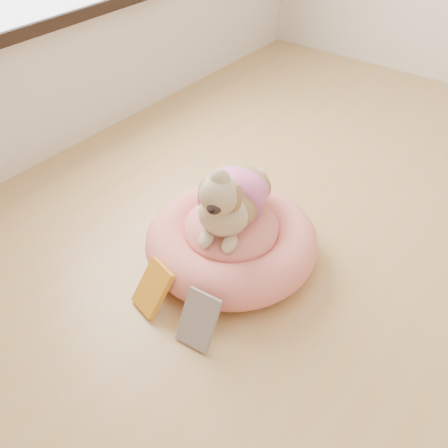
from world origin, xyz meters
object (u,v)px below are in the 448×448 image
Objects in this scene: pet_bed at (231,241)px; book_yellow at (153,288)px; book_white at (198,320)px; dog at (230,188)px.

book_yellow is (-0.08, -0.38, -0.00)m from pet_bed.
book_white reaches higher than book_yellow.
pet_bed is at bearing -46.09° from dog.
pet_bed reaches higher than book_yellow.
dog reaches higher than pet_bed.
pet_bed is at bearing 93.15° from book_yellow.
dog reaches higher than book_yellow.
book_yellow is at bearing -101.23° from pet_bed.
book_white is at bearing 10.95° from book_yellow.
book_yellow is at bearing 171.32° from book_white.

